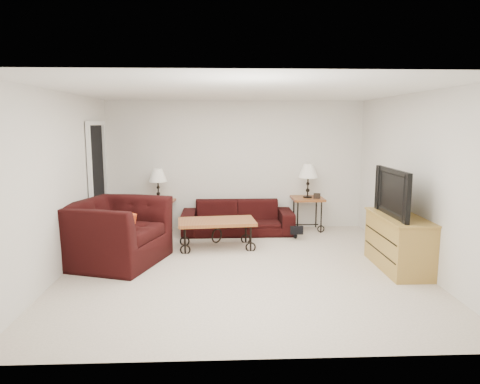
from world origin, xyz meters
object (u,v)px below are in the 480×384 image
(tv_stand, at_px, (398,242))
(side_table_left, at_px, (159,216))
(lamp_right, at_px, (308,181))
(armchair, at_px, (115,232))
(side_table_right, at_px, (307,214))
(sofa, at_px, (237,217))
(lamp_left, at_px, (158,185))
(coffee_table, at_px, (217,234))
(backpack, at_px, (296,226))
(television, at_px, (400,193))

(tv_stand, bearing_deg, side_table_left, 147.94)
(lamp_right, relative_size, armchair, 0.45)
(side_table_right, xyz_separation_m, lamp_right, (0.00, 0.00, 0.65))
(sofa, distance_m, lamp_left, 1.63)
(side_table_right, xyz_separation_m, coffee_table, (-1.75, -1.16, -0.09))
(sofa, bearing_deg, coffee_table, -111.42)
(sofa, distance_m, side_table_left, 1.51)
(lamp_left, distance_m, backpack, 2.70)
(tv_stand, bearing_deg, backpack, 124.84)
(side_table_left, height_order, side_table_right, side_table_right)
(sofa, relative_size, coffee_table, 1.65)
(tv_stand, bearing_deg, coffee_table, 155.84)
(lamp_left, height_order, backpack, lamp_left)
(lamp_right, distance_m, tv_stand, 2.55)
(side_table_left, height_order, television, television)
(sofa, bearing_deg, side_table_right, 7.51)
(television, bearing_deg, backpack, -145.61)
(armchair, height_order, television, television)
(side_table_right, distance_m, lamp_right, 0.65)
(armchair, relative_size, tv_stand, 1.11)
(sofa, relative_size, side_table_right, 3.22)
(sofa, height_order, television, television)
(tv_stand, distance_m, television, 0.72)
(coffee_table, relative_size, television, 1.09)
(sofa, distance_m, coffee_table, 1.06)
(tv_stand, bearing_deg, sofa, 135.91)
(lamp_left, bearing_deg, armchair, -101.64)
(coffee_table, distance_m, armchair, 1.68)
(side_table_left, bearing_deg, sofa, -6.84)
(side_table_left, relative_size, lamp_left, 1.00)
(side_table_left, height_order, backpack, side_table_left)
(side_table_left, xyz_separation_m, tv_stand, (3.72, -2.33, 0.08))
(sofa, height_order, tv_stand, tv_stand)
(lamp_left, bearing_deg, side_table_right, 0.00)
(coffee_table, height_order, backpack, coffee_table)
(sofa, distance_m, tv_stand, 3.09)
(side_table_right, bearing_deg, lamp_right, 0.00)
(tv_stand, xyz_separation_m, backpack, (-1.19, 1.70, -0.16))
(armchair, bearing_deg, lamp_left, 6.68)
(armchair, bearing_deg, tv_stand, -78.07)
(sofa, distance_m, television, 3.18)
(armchair, bearing_deg, side_table_left, 6.68)
(coffee_table, height_order, armchair, armchair)
(coffee_table, relative_size, tv_stand, 0.98)
(side_table_left, xyz_separation_m, lamp_right, (2.87, 0.00, 0.67))
(sofa, height_order, coffee_table, sofa)
(side_table_left, bearing_deg, coffee_table, -46.15)
(lamp_left, xyz_separation_m, coffee_table, (1.12, -1.16, -0.68))
(coffee_table, bearing_deg, armchair, -154.74)
(side_table_left, relative_size, television, 0.53)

